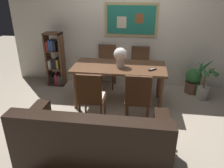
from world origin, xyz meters
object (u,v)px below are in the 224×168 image
at_px(dining_chair_far_right, 140,65).
at_px(potted_palm, 204,83).
at_px(dining_chair_far_left, 107,63).
at_px(dining_chair_near_left, 91,95).
at_px(bookshelf, 55,62).
at_px(dining_table, 119,71).
at_px(potted_ivy, 193,80).
at_px(tv_remote, 152,70).
at_px(flower_vase, 120,56).
at_px(leather_couch, 94,144).
at_px(dining_chair_near_right, 138,96).

xyz_separation_m(dining_chair_far_right, potted_palm, (1.28, -0.35, -0.19)).
height_order(dining_chair_far_right, dining_chair_far_left, same).
height_order(dining_chair_near_left, bookshelf, bookshelf).
distance_m(dining_table, potted_ivy, 1.67).
bearing_deg(tv_remote, potted_palm, 27.12).
height_order(potted_ivy, tv_remote, tv_remote).
distance_m(dining_chair_far_left, flower_vase, 0.99).
bearing_deg(potted_palm, flower_vase, -165.24).
height_order(dining_table, tv_remote, tv_remote).
distance_m(dining_chair_near_left, potted_palm, 2.33).
xyz_separation_m(leather_couch, potted_palm, (1.77, 2.06, 0.03)).
height_order(bookshelf, potted_ivy, bookshelf).
bearing_deg(leather_couch, dining_table, 85.73).
distance_m(dining_chair_near_right, flower_vase, 0.91).
height_order(leather_couch, bookshelf, bookshelf).
height_order(dining_chair_near_right, leather_couch, dining_chair_near_right).
relative_size(bookshelf, potted_palm, 1.46).
bearing_deg(flower_vase, potted_palm, 14.76).
bearing_deg(potted_palm, dining_chair_far_left, 168.92).
distance_m(bookshelf, potted_ivy, 3.00).
bearing_deg(leather_couch, dining_chair_near_left, 104.56).
bearing_deg(bookshelf, dining_chair_far_right, 2.09).
distance_m(dining_table, dining_chair_far_right, 0.84).
bearing_deg(potted_ivy, flower_vase, -154.74).
bearing_deg(dining_chair_far_right, potted_ivy, -4.32).
height_order(dining_chair_far_right, bookshelf, bookshelf).
height_order(dining_chair_far_right, leather_couch, dining_chair_far_right).
bearing_deg(tv_remote, dining_chair_far_right, 104.43).
bearing_deg(potted_ivy, bookshelf, 179.68).
relative_size(dining_chair_near_right, tv_remote, 6.26).
xyz_separation_m(bookshelf, potted_palm, (3.14, -0.28, -0.19)).
xyz_separation_m(dining_chair_near_right, tv_remote, (0.21, 0.61, 0.22)).
xyz_separation_m(dining_chair_far_left, flower_vase, (0.38, -0.82, 0.41)).
distance_m(dining_chair_near_left, bookshelf, 1.88).
distance_m(dining_table, potted_palm, 1.72).
relative_size(dining_chair_far_left, potted_palm, 1.12).
xyz_separation_m(dining_chair_near_left, bookshelf, (-1.16, 1.48, -0.00)).
xyz_separation_m(dining_chair_far_left, potted_ivy, (1.85, -0.13, -0.26)).
relative_size(dining_table, leather_couch, 0.93).
distance_m(leather_couch, bookshelf, 2.72).
bearing_deg(dining_table, bookshelf, 155.57).
bearing_deg(leather_couch, bookshelf, 120.54).
height_order(dining_chair_near_left, dining_chair_far_left, same).
relative_size(dining_chair_far_left, flower_vase, 2.65).
distance_m(potted_ivy, flower_vase, 1.76).
height_order(leather_couch, potted_palm, leather_couch).
height_order(dining_chair_near_right, tv_remote, dining_chair_near_right).
relative_size(dining_chair_far_left, bookshelf, 0.77).
height_order(dining_table, potted_palm, potted_palm).
distance_m(dining_chair_far_left, leather_couch, 2.47).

